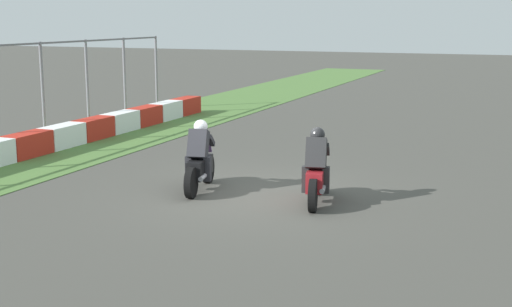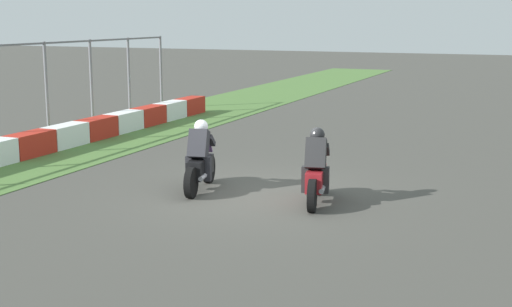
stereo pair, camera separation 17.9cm
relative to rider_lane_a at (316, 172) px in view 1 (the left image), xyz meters
The scene contains 3 objects.
ground_plane 1.56m from the rider_lane_a, 85.58° to the left, with size 120.00×120.00×0.00m, color #474640.
rider_lane_a is the anchor object (origin of this frame).
rider_lane_b 2.62m from the rider_lane_a, 88.65° to the left, with size 2.03×0.64×1.51m.
Camera 1 is at (-13.28, -5.48, 3.66)m, focal length 49.67 mm.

